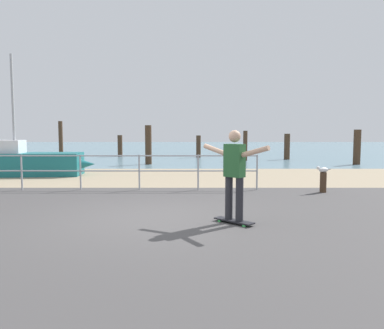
# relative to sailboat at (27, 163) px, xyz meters

# --- Properties ---
(ground_plane) EXTENTS (24.00, 10.00, 0.04)m
(ground_plane) POSITION_rel_sailboat_xyz_m (5.66, -8.29, -0.52)
(ground_plane) COLOR #474444
(ground_plane) RESTS_ON ground
(beach_strip) EXTENTS (24.00, 6.00, 0.04)m
(beach_strip) POSITION_rel_sailboat_xyz_m (5.66, -0.29, -0.52)
(beach_strip) COLOR tan
(beach_strip) RESTS_ON ground
(sea_surface) EXTENTS (72.00, 50.00, 0.04)m
(sea_surface) POSITION_rel_sailboat_xyz_m (5.66, 27.71, -0.52)
(sea_surface) COLOR slate
(sea_surface) RESTS_ON ground
(railing_fence) EXTENTS (10.37, 0.05, 1.05)m
(railing_fence) POSITION_rel_sailboat_xyz_m (3.17, -3.69, 0.18)
(railing_fence) COLOR #9EA0A5
(railing_fence) RESTS_ON ground
(sailboat) EXTENTS (5.02, 1.75, 4.68)m
(sailboat) POSITION_rel_sailboat_xyz_m (0.00, 0.00, 0.00)
(sailboat) COLOR #19666B
(sailboat) RESTS_ON ground
(skateboard) EXTENTS (0.72, 0.69, 0.08)m
(skateboard) POSITION_rel_sailboat_xyz_m (7.20, -7.77, -0.45)
(skateboard) COLOR black
(skateboard) RESTS_ON ground
(skateboarder) EXTENTS (1.12, 1.05, 1.65)m
(skateboarder) POSITION_rel_sailboat_xyz_m (7.20, -7.77, 0.50)
(skateboarder) COLOR #26262B
(skateboarder) RESTS_ON skateboard
(bollard_short) EXTENTS (0.18, 0.18, 0.58)m
(bollard_short) POSITION_rel_sailboat_xyz_m (10.10, -4.15, -0.23)
(bollard_short) COLOR #422D1E
(bollard_short) RESTS_ON ground
(seagull) EXTENTS (0.47, 0.25, 0.18)m
(seagull) POSITION_rel_sailboat_xyz_m (10.09, -4.16, 0.14)
(seagull) COLOR white
(seagull) RESTS_ON bollard_short
(groyne_post_0) EXTENTS (0.24, 0.24, 2.37)m
(groyne_post_0) POSITION_rel_sailboat_xyz_m (-1.36, 7.67, 0.67)
(groyne_post_0) COLOR #422D1E
(groyne_post_0) RESTS_ON ground
(groyne_post_1) EXTENTS (0.33, 0.33, 1.52)m
(groyne_post_1) POSITION_rel_sailboat_xyz_m (1.38, 11.67, 0.24)
(groyne_post_1) COLOR #422D1E
(groyne_post_1) RESTS_ON ground
(groyne_post_2) EXTENTS (0.34, 0.34, 2.08)m
(groyne_post_2) POSITION_rel_sailboat_xyz_m (4.12, 5.19, 0.52)
(groyne_post_2) COLOR #422D1E
(groyne_post_2) RESTS_ON ground
(groyne_post_3) EXTENTS (0.31, 0.31, 1.50)m
(groyne_post_3) POSITION_rel_sailboat_xyz_m (6.87, 10.73, 0.23)
(groyne_post_3) COLOR #422D1E
(groyne_post_3) RESTS_ON ground
(groyne_post_4) EXTENTS (0.26, 0.26, 1.81)m
(groyne_post_4) POSITION_rel_sailboat_xyz_m (9.61, 7.80, 0.38)
(groyne_post_4) COLOR #422D1E
(groyne_post_4) RESTS_ON ground
(groyne_post_5) EXTENTS (0.36, 0.36, 1.62)m
(groyne_post_5) POSITION_rel_sailboat_xyz_m (12.35, 8.77, 0.29)
(groyne_post_5) COLOR #422D1E
(groyne_post_5) RESTS_ON ground
(groyne_post_6) EXTENTS (0.37, 0.37, 1.85)m
(groyne_post_6) POSITION_rel_sailboat_xyz_m (15.09, 5.08, 0.41)
(groyne_post_6) COLOR #422D1E
(groyne_post_6) RESTS_ON ground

